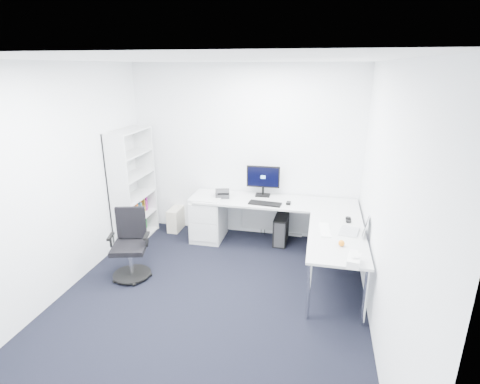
% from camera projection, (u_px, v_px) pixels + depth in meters
% --- Properties ---
extents(ground, '(4.20, 4.20, 0.00)m').
position_uv_depth(ground, '(208.00, 304.00, 4.37)').
color(ground, black).
extents(ceiling, '(4.20, 4.20, 0.00)m').
position_uv_depth(ceiling, '(201.00, 59.00, 3.50)').
color(ceiling, white).
extents(wall_back, '(3.60, 0.02, 2.70)m').
position_uv_depth(wall_back, '(245.00, 152.00, 5.88)').
color(wall_back, white).
rests_on(wall_back, ground).
extents(wall_front, '(3.60, 0.02, 2.70)m').
position_uv_depth(wall_front, '(87.00, 321.00, 1.99)').
color(wall_front, white).
rests_on(wall_front, ground).
extents(wall_left, '(0.02, 4.20, 2.70)m').
position_uv_depth(wall_left, '(55.00, 184.00, 4.30)').
color(wall_left, white).
rests_on(wall_left, ground).
extents(wall_right, '(0.02, 4.20, 2.70)m').
position_uv_depth(wall_right, '(385.00, 208.00, 3.57)').
color(wall_right, white).
rests_on(wall_right, ground).
extents(l_desk, '(2.43, 1.36, 0.71)m').
position_uv_depth(l_desk, '(272.00, 232.00, 5.44)').
color(l_desk, '#BABDBD').
rests_on(l_desk, ground).
extents(drawer_pedestal, '(0.48, 0.59, 0.73)m').
position_uv_depth(drawer_pedestal, '(209.00, 217.00, 5.95)').
color(drawer_pedestal, '#BABDBD').
rests_on(drawer_pedestal, ground).
extents(bookshelf, '(0.34, 0.88, 1.76)m').
position_uv_depth(bookshelf, '(133.00, 187.00, 5.76)').
color(bookshelf, silver).
rests_on(bookshelf, ground).
extents(task_chair, '(0.62, 0.62, 0.91)m').
position_uv_depth(task_chair, '(129.00, 246.00, 4.79)').
color(task_chair, black).
rests_on(task_chair, ground).
extents(black_pc_tower, '(0.21, 0.45, 0.43)m').
position_uv_depth(black_pc_tower, '(281.00, 230.00, 5.84)').
color(black_pc_tower, black).
rests_on(black_pc_tower, ground).
extents(beige_pc_tower, '(0.18, 0.40, 0.38)m').
position_uv_depth(beige_pc_tower, '(176.00, 219.00, 6.32)').
color(beige_pc_tower, beige).
rests_on(beige_pc_tower, ground).
extents(power_strip, '(0.31, 0.06, 0.04)m').
position_uv_depth(power_strip, '(292.00, 235.00, 6.13)').
color(power_strip, white).
rests_on(power_strip, ground).
extents(monitor, '(0.52, 0.18, 0.49)m').
position_uv_depth(monitor, '(263.00, 181.00, 5.78)').
color(monitor, black).
rests_on(monitor, l_desk).
extents(black_keyboard, '(0.49, 0.22, 0.02)m').
position_uv_depth(black_keyboard, '(265.00, 204.00, 5.50)').
color(black_keyboard, black).
rests_on(black_keyboard, l_desk).
extents(mouse, '(0.07, 0.11, 0.03)m').
position_uv_depth(mouse, '(288.00, 203.00, 5.50)').
color(mouse, black).
rests_on(mouse, l_desk).
extents(desk_phone, '(0.26, 0.26, 0.15)m').
position_uv_depth(desk_phone, '(222.00, 192.00, 5.79)').
color(desk_phone, '#272729').
rests_on(desk_phone, l_desk).
extents(laptop, '(0.37, 0.36, 0.22)m').
position_uv_depth(laptop, '(350.00, 224.00, 4.54)').
color(laptop, silver).
rests_on(laptop, l_desk).
extents(white_keyboard, '(0.15, 0.43, 0.01)m').
position_uv_depth(white_keyboard, '(325.00, 230.00, 4.63)').
color(white_keyboard, white).
rests_on(white_keyboard, l_desk).
extents(headphones, '(0.11, 0.17, 0.04)m').
position_uv_depth(headphones, '(348.00, 219.00, 4.91)').
color(headphones, black).
rests_on(headphones, l_desk).
extents(orange_fruit, '(0.07, 0.07, 0.07)m').
position_uv_depth(orange_fruit, '(341.00, 243.00, 4.21)').
color(orange_fruit, orange).
rests_on(orange_fruit, l_desk).
extents(tissue_box, '(0.16, 0.25, 0.08)m').
position_uv_depth(tissue_box, '(354.00, 261.00, 3.82)').
color(tissue_box, white).
rests_on(tissue_box, l_desk).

